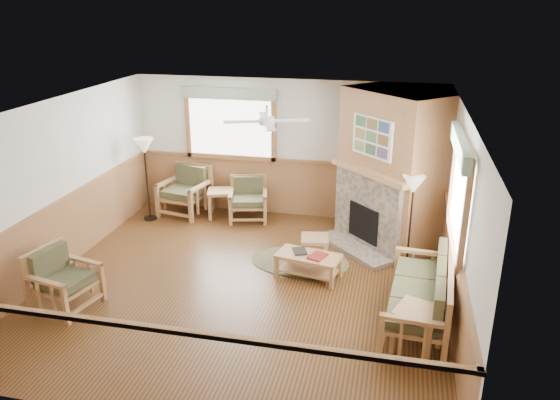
% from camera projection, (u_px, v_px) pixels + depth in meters
% --- Properties ---
extents(floor, '(6.00, 6.00, 0.01)m').
position_uv_depth(floor, '(245.00, 284.00, 8.36)').
color(floor, '#513116').
rests_on(floor, ground).
extents(ceiling, '(6.00, 6.00, 0.01)m').
position_uv_depth(ceiling, '(240.00, 109.00, 7.42)').
color(ceiling, white).
rests_on(ceiling, floor).
extents(wall_back, '(6.00, 0.02, 2.70)m').
position_uv_depth(wall_back, '(286.00, 149.00, 10.63)').
color(wall_back, silver).
rests_on(wall_back, floor).
extents(wall_front, '(6.00, 0.02, 2.70)m').
position_uv_depth(wall_front, '(154.00, 310.00, 5.14)').
color(wall_front, silver).
rests_on(wall_front, floor).
extents(wall_left, '(0.02, 6.00, 2.70)m').
position_uv_depth(wall_left, '(58.00, 187.00, 8.50)').
color(wall_left, silver).
rests_on(wall_left, floor).
extents(wall_right, '(0.02, 6.00, 2.70)m').
position_uv_depth(wall_right, '(458.00, 219.00, 7.28)').
color(wall_right, silver).
rests_on(wall_right, floor).
extents(wainscot, '(6.00, 6.00, 1.10)m').
position_uv_depth(wainscot, '(244.00, 251.00, 8.17)').
color(wainscot, '#98663E').
rests_on(wainscot, floor).
extents(fireplace, '(3.11, 3.11, 2.70)m').
position_uv_depth(fireplace, '(391.00, 170.00, 9.35)').
color(fireplace, '#98663E').
rests_on(fireplace, floor).
extents(window_back, '(1.90, 0.16, 1.50)m').
position_uv_depth(window_back, '(229.00, 86.00, 10.41)').
color(window_back, white).
rests_on(window_back, wall_back).
extents(window_right, '(0.16, 1.90, 1.50)m').
position_uv_depth(window_right, '(467.00, 135.00, 6.69)').
color(window_right, white).
rests_on(window_right, wall_right).
extents(ceiling_fan, '(1.59, 1.59, 0.36)m').
position_uv_depth(ceiling_fan, '(267.00, 108.00, 7.65)').
color(ceiling_fan, white).
rests_on(ceiling_fan, ceiling).
extents(sofa, '(2.03, 0.96, 0.91)m').
position_uv_depth(sofa, '(419.00, 293.00, 7.22)').
color(sofa, tan).
rests_on(sofa, floor).
extents(armchair_back_left, '(1.01, 1.01, 0.95)m').
position_uv_depth(armchair_back_left, '(185.00, 191.00, 10.93)').
color(armchair_back_left, tan).
rests_on(armchair_back_left, floor).
extents(armchair_back_right, '(0.88, 0.88, 0.81)m').
position_uv_depth(armchair_back_right, '(248.00, 199.00, 10.68)').
color(armchair_back_right, tan).
rests_on(armchair_back_right, floor).
extents(armchair_left, '(0.91, 0.91, 0.85)m').
position_uv_depth(armchair_left, '(64.00, 279.00, 7.61)').
color(armchair_left, tan).
rests_on(armchair_left, floor).
extents(coffee_table, '(1.05, 0.67, 0.39)m').
position_uv_depth(coffee_table, '(308.00, 266.00, 8.49)').
color(coffee_table, tan).
rests_on(coffee_table, floor).
extents(end_table_chairs, '(0.60, 0.59, 0.55)m').
position_uv_depth(end_table_chairs, '(221.00, 203.00, 10.84)').
color(end_table_chairs, tan).
rests_on(end_table_chairs, floor).
extents(end_table_sofa, '(0.67, 0.66, 0.58)m').
position_uv_depth(end_table_sofa, '(417.00, 330.00, 6.68)').
color(end_table_sofa, tan).
rests_on(end_table_sofa, floor).
extents(footstool, '(0.52, 0.52, 0.39)m').
position_uv_depth(footstool, '(315.00, 248.00, 9.11)').
color(footstool, tan).
rests_on(footstool, floor).
extents(braided_rug, '(1.88, 1.88, 0.01)m').
position_uv_depth(braided_rug, '(300.00, 261.00, 9.06)').
color(braided_rug, brown).
rests_on(braided_rug, floor).
extents(floor_lamp_left, '(0.45, 0.45, 1.64)m').
position_uv_depth(floor_lamp_left, '(147.00, 179.00, 10.53)').
color(floor_lamp_left, black).
rests_on(floor_lamp_left, floor).
extents(floor_lamp_right, '(0.42, 0.42, 1.56)m').
position_uv_depth(floor_lamp_right, '(410.00, 222.00, 8.64)').
color(floor_lamp_right, black).
rests_on(floor_lamp_right, floor).
extents(book_red, '(0.31, 0.36, 0.03)m').
position_uv_depth(book_red, '(318.00, 255.00, 8.33)').
color(book_red, maroon).
rests_on(book_red, coffee_table).
extents(book_dark, '(0.28, 0.32, 0.03)m').
position_uv_depth(book_dark, '(300.00, 250.00, 8.51)').
color(book_dark, black).
rests_on(book_dark, coffee_table).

